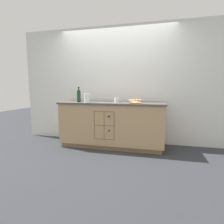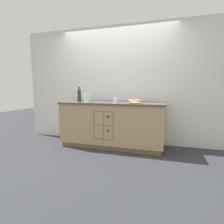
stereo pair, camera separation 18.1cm
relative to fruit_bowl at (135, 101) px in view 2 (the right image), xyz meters
The scene contains 7 objects.
ground_plane 1.08m from the fruit_bowl, behind, with size 14.00×14.00×0.00m, color #2D3035.
back_wall 0.74m from the fruit_bowl, 135.40° to the left, with size 4.48×0.06×2.55m, color silver.
kitchen_island 0.69m from the fruit_bowl, behind, with size 2.12×0.71×0.92m.
fruit_bowl is the anchor object (origin of this frame).
white_pitcher 0.95m from the fruit_bowl, behind, with size 0.17×0.11×0.18m.
ceramic_mug 0.36m from the fruit_bowl, behind, with size 0.12×0.08×0.10m.
standing_wine_bottle 1.16m from the fruit_bowl, behind, with size 0.08×0.08×0.31m.
Camera 2 is at (1.01, -3.41, 1.19)m, focal length 28.00 mm.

